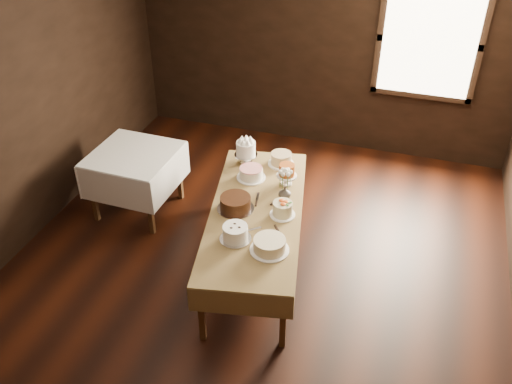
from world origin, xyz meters
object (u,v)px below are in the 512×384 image
object	(u,v)px
cake_swirl	(235,233)
cake_server_d	(280,197)
cake_lattice	(251,174)
cake_caramel	(287,175)
cake_meringue	(246,153)
cake_flowers	(283,209)
cake_speckled	(281,159)
cake_server_a	(254,229)
cake_chocolate	(235,204)
cake_server_c	(258,197)
side_table	(134,160)
flower_vase	(285,193)
cake_server_b	(281,236)
display_table	(256,215)
cake_cream	(270,245)

from	to	relation	value
cake_swirl	cake_server_d	world-z (taller)	cake_swirl
cake_lattice	cake_caramel	world-z (taller)	cake_caramel
cake_meringue	cake_flowers	bearing A→B (deg)	-51.26
cake_speckled	cake_lattice	size ratio (longest dim) A/B	1.02
cake_meringue	cake_lattice	size ratio (longest dim) A/B	0.92
cake_server_a	cake_lattice	bearing A→B (deg)	70.34
cake_chocolate	cake_server_c	xyz separation A→B (m)	(0.14, 0.26, -0.06)
side_table	cake_speckled	distance (m)	1.65
cake_flowers	cake_server_a	bearing A→B (deg)	-123.65
cake_caramel	cake_server_d	distance (m)	0.28
cake_server_d	flower_vase	distance (m)	0.08
cake_server_b	side_table	bearing A→B (deg)	-148.90
cake_server_d	flower_vase	world-z (taller)	flower_vase
cake_meringue	cake_flowers	world-z (taller)	cake_meringue
side_table	cake_server_b	world-z (taller)	side_table
cake_meringue	flower_vase	distance (m)	0.79
cake_server_d	flower_vase	bearing A→B (deg)	-66.36
display_table	cake_speckled	distance (m)	0.91
cake_flowers	cake_server_c	world-z (taller)	cake_flowers
cake_server_a	cake_server_d	size ratio (longest dim) A/B	1.00
flower_vase	cake_caramel	bearing A→B (deg)	101.32
cake_server_a	cake_server_c	world-z (taller)	same
cake_swirl	cake_server_a	world-z (taller)	cake_swirl
cake_flowers	cake_server_c	size ratio (longest dim) A/B	1.12
cake_meringue	cake_swirl	distance (m)	1.33
cake_meringue	cake_caramel	size ratio (longest dim) A/B	1.17
cake_cream	cake_server_c	distance (m)	0.83
cake_meringue	cake_server_a	bearing A→B (deg)	-67.73
flower_vase	cake_server_c	bearing A→B (deg)	-167.02
cake_meringue	display_table	bearing A→B (deg)	-65.04
cake_lattice	cake_server_d	world-z (taller)	cake_lattice
cake_server_b	flower_vase	bearing A→B (deg)	156.19
display_table	cake_server_c	world-z (taller)	cake_server_c
cake_speckled	cake_server_a	size ratio (longest dim) A/B	1.33
cake_server_a	flower_vase	xyz separation A→B (m)	(0.14, 0.57, 0.06)
cake_swirl	cake_cream	size ratio (longest dim) A/B	0.87
cake_chocolate	cake_server_a	distance (m)	0.37
side_table	cake_meringue	distance (m)	1.27
cake_server_b	flower_vase	world-z (taller)	flower_vase
cake_cream	side_table	bearing A→B (deg)	151.39
cake_chocolate	cake_flowers	distance (m)	0.46
cake_cream	cake_server_a	bearing A→B (deg)	133.03
cake_speckled	cake_server_c	bearing A→B (deg)	-94.51
cake_lattice	cake_server_b	xyz separation A→B (m)	(0.57, -0.84, -0.05)
cake_caramel	cake_chocolate	bearing A→B (deg)	-121.54
cake_lattice	cake_caramel	distance (m)	0.39
display_table	cake_server_a	xyz separation A→B (m)	(0.07, -0.29, 0.05)
cake_caramel	cake_server_c	distance (m)	0.40
cake_lattice	cake_server_a	size ratio (longest dim) A/B	1.31
cake_server_c	cake_caramel	bearing A→B (deg)	-45.40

